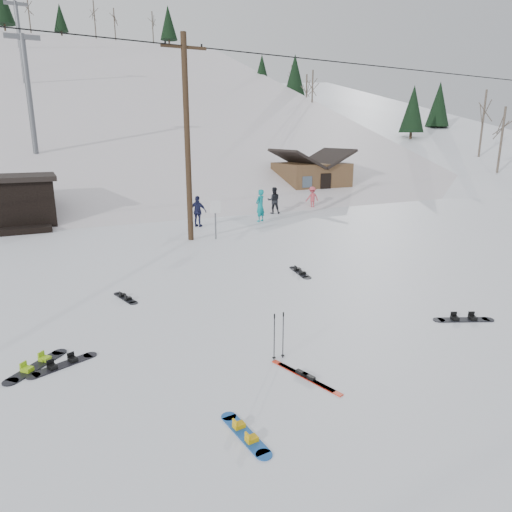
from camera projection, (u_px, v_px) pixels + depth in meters
name	position (u px, v px, depth m)	size (l,w,h in m)	color
ground	(322.00, 400.00, 8.51)	(200.00, 200.00, 0.00)	white
ski_slope	(82.00, 268.00, 59.42)	(60.00, 75.00, 45.00)	silver
ridge_right	(343.00, 240.00, 70.84)	(34.00, 85.00, 36.00)	white
treeline_right	(372.00, 172.00, 60.21)	(20.00, 60.00, 10.00)	black
treeline_crest	(58.00, 162.00, 83.28)	(50.00, 6.00, 10.00)	black
utility_pole	(187.00, 137.00, 20.32)	(2.00, 0.26, 9.00)	#3A2819
trail_sign	(215.00, 213.00, 21.29)	(0.50, 0.09, 1.85)	#595B60
lift_hut	(23.00, 201.00, 24.26)	(3.40, 4.10, 2.75)	black
lift_tower_near	(28.00, 88.00, 30.88)	(2.20, 0.36, 8.00)	#595B60
lift_tower_mid	(20.00, 38.00, 46.60)	(2.20, 0.36, 8.00)	#595B60
lift_tower_far	(16.00, 13.00, 62.31)	(2.20, 0.36, 8.00)	#595B60
cabin	(311.00, 179.00, 35.32)	(5.39, 4.40, 3.77)	brown
hero_snowboard	(245.00, 434.00, 7.51)	(0.38, 1.42, 0.10)	#1A53A9
hero_skis	(305.00, 376.00, 9.29)	(0.62, 1.81, 0.10)	#B52612
ski_poles	(279.00, 336.00, 9.93)	(0.30, 0.08, 1.08)	black
board_scatter_a	(63.00, 364.00, 9.77)	(1.45, 0.74, 0.11)	black
board_scatter_b	(125.00, 298.00, 13.78)	(0.52, 1.32, 0.09)	black
board_scatter_c	(36.00, 366.00, 9.72)	(1.28, 1.27, 0.12)	black
board_scatter_d	(464.00, 319.00, 12.16)	(1.52, 0.85, 0.11)	black
board_scatter_f	(300.00, 272.00, 16.34)	(0.51, 1.59, 0.11)	black
skier_teal	(260.00, 206.00, 25.81)	(0.66, 0.44, 1.82)	#0D858A
skier_dark	(274.00, 200.00, 28.48)	(0.80, 0.62, 1.65)	black
skier_pink	(312.00, 198.00, 30.47)	(0.94, 0.54, 1.46)	#C1444F
skier_navy	(198.00, 211.00, 24.36)	(0.97, 0.40, 1.66)	#181B3D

